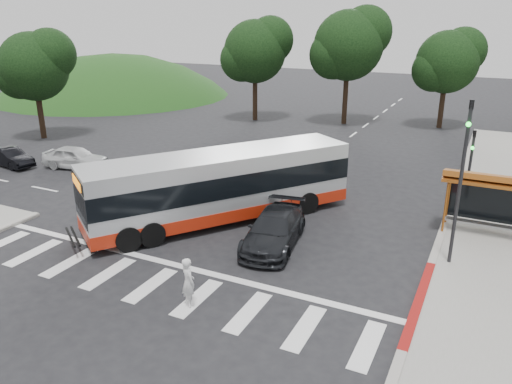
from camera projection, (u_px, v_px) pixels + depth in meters
The scene contains 18 objects.
ground at pixel (219, 234), 22.44m from camera, with size 140.00×140.00×0.00m, color black.
sidewalk_east at pixel (493, 213), 24.64m from camera, with size 4.00×40.00×0.12m, color gray.
curb_east at pixel (450, 207), 25.46m from camera, with size 0.30×40.00×0.15m, color #9E9991.
curb_east_red at pixel (419, 302), 17.00m from camera, with size 0.32×6.00×0.15m, color maroon.
hillside_nw at pixel (116, 95), 61.07m from camera, with size 44.00×44.00×10.00m, color #183D13.
crosswalk_ladder at pixel (151, 285), 18.21m from camera, with size 18.00×2.60×0.01m, color silver.
bus_shelter at pixel (494, 186), 21.50m from camera, with size 4.20×1.60×2.86m.
traffic_signal_ne_tall at pixel (462, 171), 18.43m from camera, with size 0.18×0.37×6.50m.
traffic_signal_ne_short at pixel (471, 160), 24.82m from camera, with size 0.18×0.37×4.00m.
tree_north_a at pixel (350, 44), 42.97m from camera, with size 6.60×6.15×10.17m.
tree_north_b at pixel (448, 61), 41.77m from camera, with size 5.72×5.33×8.43m.
tree_north_c at pixel (256, 50), 44.80m from camera, with size 6.16×5.74×9.30m.
tree_west_a at pixel (35, 65), 38.13m from camera, with size 5.72×5.33×8.43m.
transit_bus at pixel (221, 187), 23.51m from camera, with size 2.76×12.74×3.29m, color #B7BABC, non-canonical shape.
pedestrian at pixel (188, 282), 16.67m from camera, with size 0.64×0.42×1.77m, color silver.
dark_sedan at pixel (274, 229), 21.15m from camera, with size 2.02×4.98×1.44m, color black.
west_car_white at pixel (75, 157), 31.85m from camera, with size 1.69×4.20×1.43m, color silver.
west_car_black at pixel (10, 157), 32.31m from camera, with size 1.29×3.69×1.22m, color black.
Camera 1 is at (10.49, -17.69, 9.32)m, focal length 35.00 mm.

